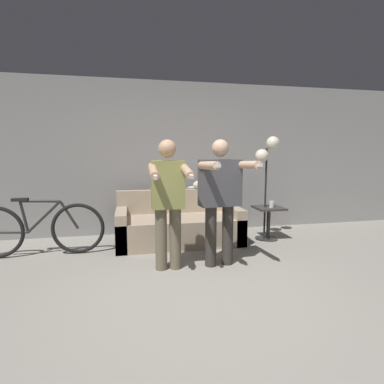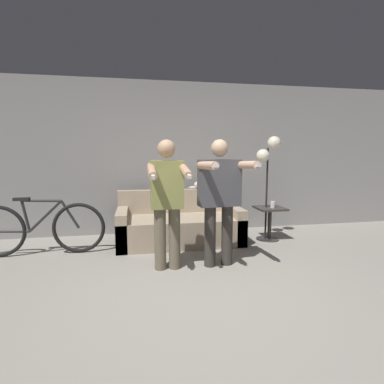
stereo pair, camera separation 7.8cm
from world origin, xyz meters
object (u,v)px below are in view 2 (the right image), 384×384
(person_right, at_px, (220,193))
(floor_lamp, at_px, (268,160))
(couch, at_px, (179,226))
(bicycle, at_px, (39,229))
(person_left, at_px, (167,197))
(cup, at_px, (273,205))
(cat, at_px, (204,184))
(side_table, at_px, (270,217))

(person_right, xyz_separation_m, floor_lamp, (1.06, 0.96, 0.38))
(couch, bearing_deg, bicycle, -172.72)
(person_left, height_order, cup, person_left)
(person_left, bearing_deg, floor_lamp, 30.14)
(couch, height_order, person_left, person_left)
(cup, bearing_deg, cat, 150.71)
(couch, xyz_separation_m, cup, (1.46, -0.22, 0.33))
(person_right, height_order, bicycle, person_right)
(side_table, xyz_separation_m, cup, (0.01, -0.06, 0.21))
(person_right, distance_m, cat, 1.43)
(cup, relative_size, bicycle, 0.06)
(person_left, height_order, bicycle, person_left)
(side_table, bearing_deg, bicycle, -178.44)
(couch, distance_m, bicycle, 1.98)
(couch, xyz_separation_m, cat, (0.46, 0.34, 0.61))
(person_left, distance_m, cat, 1.62)
(cat, distance_m, side_table, 1.20)
(side_table, height_order, cup, cup)
(person_right, height_order, side_table, person_right)
(person_right, distance_m, side_table, 1.53)
(cat, bearing_deg, person_right, -95.03)
(person_right, bearing_deg, cat, 79.89)
(person_right, xyz_separation_m, side_table, (1.10, 0.93, -0.53))
(bicycle, bearing_deg, floor_lamp, 2.08)
(person_right, xyz_separation_m, cat, (0.13, 1.42, -0.03))
(bicycle, bearing_deg, couch, 7.28)
(person_right, xyz_separation_m, bicycle, (-2.30, 0.83, -0.54))
(person_left, bearing_deg, person_right, 0.89)
(floor_lamp, distance_m, cup, 0.71)
(cat, distance_m, bicycle, 2.55)
(couch, distance_m, person_left, 1.29)
(person_left, xyz_separation_m, bicycle, (-1.67, 0.84, -0.51))
(floor_lamp, height_order, side_table, floor_lamp)
(person_right, height_order, cat, person_right)
(person_right, bearing_deg, couch, 102.27)
(couch, bearing_deg, person_left, -105.38)
(couch, relative_size, floor_lamp, 1.15)
(couch, bearing_deg, cat, 36.02)
(couch, bearing_deg, floor_lamp, -5.28)
(floor_lamp, bearing_deg, couch, 174.72)
(person_left, xyz_separation_m, floor_lamp, (1.69, 0.96, 0.41))
(couch, bearing_deg, side_table, -6.26)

